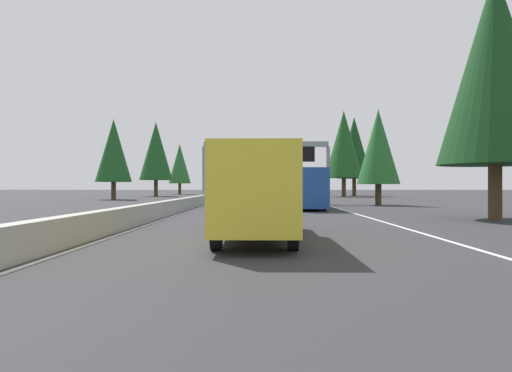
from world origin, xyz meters
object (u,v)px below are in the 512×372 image
object	(u,v)px
conifer_right_near	(378,147)
conifer_right_far	(354,148)
sedan_mid_right	(280,192)
sedan_distant_b	(250,190)
conifer_right_mid	(344,144)
pickup_distant_a	(245,190)
sign_gantry_overhead	(268,154)
box_truck_far_left	(256,191)
bus_far_center	(304,187)
oncoming_near	(217,192)
conifer_left_far	(180,164)
conifer_left_near	(114,151)
sedan_near_right	(260,196)
conifer_left_mid	(156,151)
conifer_right_foreground	(495,67)

from	to	relation	value
conifer_right_near	conifer_right_far	xyz separation A→B (m)	(41.43, -6.40, 3.55)
sedan_mid_right	sedan_distant_b	bearing A→B (deg)	8.54
conifer_right_mid	pickup_distant_a	bearing A→B (deg)	36.36
sign_gantry_overhead	box_truck_far_left	distance (m)	28.80
conifer_right_near	conifer_right_mid	bearing A→B (deg)	-4.98
bus_far_center	oncoming_near	xyz separation A→B (m)	(44.64, 11.76, -1.03)
sign_gantry_overhead	conifer_left_far	size ratio (longest dim) A/B	1.15
bus_far_center	conifer_left_near	bearing A→B (deg)	46.50
sedan_near_right	pickup_distant_a	distance (m)	50.78
oncoming_near	conifer_left_mid	world-z (taller)	conifer_left_mid
conifer_left_mid	sedan_mid_right	bearing A→B (deg)	-79.50
sign_gantry_overhead	sedan_distant_b	world-z (taller)	sign_gantry_overhead
conifer_right_near	conifer_left_near	distance (m)	35.10
conifer_right_foreground	conifer_right_mid	size ratio (longest dim) A/B	0.91
conifer_left_mid	sign_gantry_overhead	bearing A→B (deg)	-150.08
conifer_right_far	conifer_left_near	xyz separation A→B (m)	(-24.61, 37.19, -2.48)
conifer_right_foreground	conifer_left_mid	world-z (taller)	conifer_right_foreground
conifer_right_foreground	conifer_left_far	size ratio (longest dim) A/B	1.20
conifer_right_mid	box_truck_far_left	bearing A→B (deg)	166.77
conifer_right_far	conifer_left_mid	world-z (taller)	conifer_right_far
box_truck_far_left	conifer_left_near	xyz separation A→B (m)	(43.36, 19.68, 4.94)
conifer_right_foreground	box_truck_far_left	bearing A→B (deg)	124.57
conifer_right_near	conifer_right_mid	distance (m)	33.25
pickup_distant_a	oncoming_near	distance (m)	18.10
bus_far_center	conifer_right_far	distance (m)	49.28
bus_far_center	sedan_mid_right	bearing A→B (deg)	0.11
pickup_distant_a	conifer_right_near	distance (m)	58.94
oncoming_near	conifer_right_far	bearing A→B (deg)	94.62
bus_far_center	oncoming_near	world-z (taller)	bus_far_center
conifer_left_near	conifer_left_mid	bearing A→B (deg)	-3.17
oncoming_near	conifer_right_far	distance (m)	27.05
conifer_left_near	conifer_left_far	world-z (taller)	conifer_left_far
conifer_left_far	conifer_left_mid	bearing A→B (deg)	177.77
box_truck_far_left	conifer_right_far	world-z (taller)	conifer_right_far
box_truck_far_left	sedan_mid_right	world-z (taller)	box_truck_far_left
sign_gantry_overhead	conifer_left_mid	size ratio (longest dim) A/B	0.96
sedan_mid_right	conifer_left_far	size ratio (longest dim) A/B	0.40
sign_gantry_overhead	pickup_distant_a	bearing A→B (deg)	4.56
conifer_right_near	oncoming_near	bearing A→B (deg)	26.06
sedan_near_right	conifer_left_far	world-z (taller)	conifer_left_far
box_truck_far_left	conifer_right_mid	world-z (taller)	conifer_right_mid
conifer_right_far	conifer_left_mid	xyz separation A→B (m)	(-5.71, 36.14, -1.01)
conifer_right_far	box_truck_far_left	bearing A→B (deg)	165.55
sign_gantry_overhead	conifer_right_far	world-z (taller)	conifer_right_far
sedan_near_right	conifer_right_near	size ratio (longest dim) A/B	0.49
box_truck_far_left	oncoming_near	xyz separation A→B (m)	(65.90, 8.14, -0.93)
sedan_distant_b	conifer_left_mid	world-z (taller)	conifer_left_mid
conifer_right_foreground	sedan_distant_b	bearing A→B (deg)	8.73
sign_gantry_overhead	conifer_left_far	distance (m)	55.35
box_truck_far_left	oncoming_near	distance (m)	66.40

